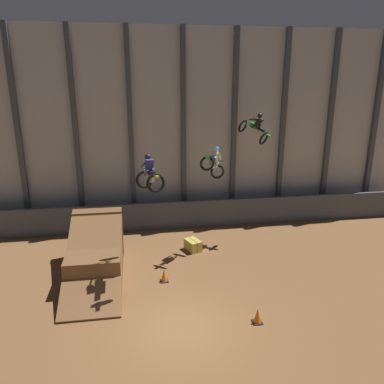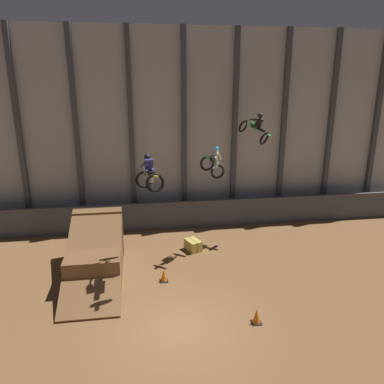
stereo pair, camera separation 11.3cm
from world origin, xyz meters
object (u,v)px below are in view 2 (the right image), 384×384
Objects in this scene: traffic_cone_arena_edge at (257,316)px; dirt_ramp at (96,254)px; rider_bike_center_air at (213,163)px; traffic_cone_near_ramp at (164,275)px; rider_bike_right_air at (255,128)px; rider_bike_left_air at (149,175)px; hay_bale_trackside at (193,245)px.

dirt_ramp is at bearing 141.14° from traffic_cone_arena_edge.
dirt_ramp is 6.93m from rider_bike_center_air.
rider_bike_right_air is at bearing 39.33° from traffic_cone_near_ramp.
rider_bike_center_air is 3.08× the size of traffic_cone_near_ramp.
dirt_ramp reaches higher than traffic_cone_arena_edge.
traffic_cone_near_ramp is at bearing 177.53° from rider_bike_right_air.
rider_bike_left_air is 4.47m from rider_bike_center_air.
rider_bike_right_air is 2.99× the size of traffic_cone_arena_edge.
dirt_ramp is 5.45× the size of hay_bale_trackside.
rider_bike_right_air is at bearing 23.80° from rider_bike_left_air.
dirt_ramp reaches higher than hay_bale_trackside.
hay_bale_trackside is (2.25, 3.36, -4.65)m from rider_bike_left_air.
dirt_ramp is at bearing 154.09° from traffic_cone_near_ramp.
rider_bike_center_air reaches higher than traffic_cone_near_ramp.
rider_bike_center_air reaches higher than dirt_ramp.
rider_bike_center_air is 4.48m from hay_bale_trackside.
rider_bike_left_air is at bearing 140.26° from traffic_cone_arena_edge.
dirt_ramp is at bearing 126.72° from rider_bike_left_air.
rider_bike_right_air reaches higher than rider_bike_center_air.
rider_bike_left_air is 1.69× the size of hay_bale_trackside.
rider_bike_left_air reaches higher than rider_bike_center_air.
traffic_cone_near_ramp is at bearing 25.88° from rider_bike_left_air.
dirt_ramp is 4.97m from hay_bale_trackside.
traffic_cone_near_ramp is (-2.70, -2.65, -4.37)m from rider_bike_center_air.
dirt_ramp is at bearing -162.75° from hay_bale_trackside.
rider_bike_left_air is at bearing -99.93° from rider_bike_center_air.
traffic_cone_near_ramp reaches higher than hay_bale_trackside.
hay_bale_trackside is at bearing 102.04° from traffic_cone_arena_edge.
traffic_cone_near_ramp is at bearing 131.95° from traffic_cone_arena_edge.
hay_bale_trackside is (-3.51, -1.40, -5.78)m from rider_bike_right_air.
traffic_cone_arena_edge is (-2.16, -7.76, -5.78)m from rider_bike_right_air.
rider_bike_center_air is 5.78m from traffic_cone_near_ramp.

